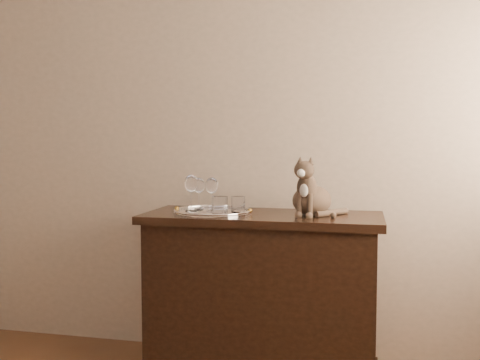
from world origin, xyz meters
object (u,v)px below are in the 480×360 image
object	(u,v)px
wine_glass_c	(191,193)
cat	(312,186)
tray	(213,212)
tumbler_a	(220,205)
tumbler_c	(238,204)
wine_glass_a	(199,194)
wine_glass_d	(212,194)
sideboard	(262,296)

from	to	relation	value
wine_glass_c	cat	world-z (taller)	cat
tray	cat	xyz separation A→B (m)	(0.50, 0.04, 0.14)
tumbler_a	tumbler_c	size ratio (longest dim) A/B	1.09
tumbler_a	tumbler_c	world-z (taller)	tumbler_a
wine_glass_a	tumbler_c	world-z (taller)	wine_glass_a
wine_glass_a	cat	bearing A→B (deg)	-2.12
tray	wine_glass_a	xyz separation A→B (m)	(-0.10, 0.06, 0.09)
wine_glass_d	cat	size ratio (longest dim) A/B	0.59
cat	tumbler_a	bearing A→B (deg)	-149.36
tray	tumbler_a	bearing A→B (deg)	-54.77
sideboard	tumbler_c	bearing A→B (deg)	-168.54
wine_glass_c	tumbler_c	bearing A→B (deg)	0.97
tumbler_a	cat	bearing A→B (deg)	15.81
sideboard	tumbler_c	size ratio (longest dim) A/B	14.94
tray	tumbler_a	xyz separation A→B (m)	(0.06, -0.08, 0.05)
tray	wine_glass_a	world-z (taller)	wine_glass_a
wine_glass_a	tumbler_a	world-z (taller)	wine_glass_a
sideboard	wine_glass_a	world-z (taller)	wine_glass_a
wine_glass_a	wine_glass_c	bearing A→B (deg)	-108.83
tray	wine_glass_c	size ratio (longest dim) A/B	2.13
wine_glass_d	tray	bearing A→B (deg)	-52.94
tray	wine_glass_d	size ratio (longest dim) A/B	2.29
tumbler_a	cat	distance (m)	0.47
sideboard	tray	distance (m)	0.50
wine_glass_c	wine_glass_d	world-z (taller)	wine_glass_c
tray	tumbler_a	world-z (taller)	tumbler_a
sideboard	cat	xyz separation A→B (m)	(0.25, 0.01, 0.57)
tray	wine_glass_c	distance (m)	0.15
cat	wine_glass_a	bearing A→B (deg)	-167.29
wine_glass_a	tumbler_c	size ratio (longest dim) A/B	2.09
wine_glass_c	wine_glass_d	bearing A→B (deg)	5.74
sideboard	wine_glass_a	size ratio (longest dim) A/B	7.14
tray	cat	world-z (taller)	cat
sideboard	tumbler_a	distance (m)	0.53
cat	wine_glass_d	bearing A→B (deg)	-161.84
wine_glass_c	sideboard	bearing A→B (deg)	4.45
tray	sideboard	bearing A→B (deg)	6.78
wine_glass_d	cat	distance (m)	0.51
tumbler_a	cat	xyz separation A→B (m)	(0.44, 0.13, 0.10)
wine_glass_c	tumbler_a	size ratio (longest dim) A/B	2.14
wine_glass_a	wine_glass_d	world-z (taller)	wine_glass_d
wine_glass_c	tumbler_a	bearing A→B (deg)	-25.76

